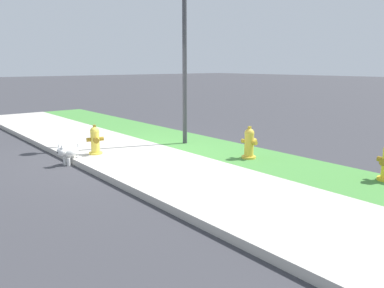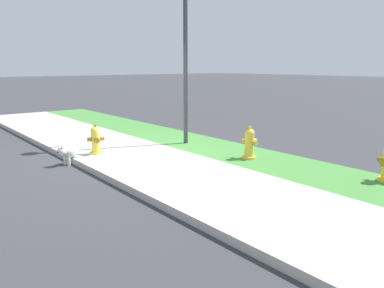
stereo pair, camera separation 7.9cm
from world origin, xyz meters
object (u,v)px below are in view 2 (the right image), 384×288
object	(u,v)px
street_lamp	(185,7)
fire_hydrant_at_driveway	(96,140)
fire_hydrant_by_grass_verge	(250,143)
small_white_dog	(69,152)

from	to	relation	value
street_lamp	fire_hydrant_at_driveway	bearing A→B (deg)	-98.13
fire_hydrant_by_grass_verge	small_white_dog	bearing A→B (deg)	-125.97
small_white_dog	fire_hydrant_at_driveway	bearing A→B (deg)	-162.84
fire_hydrant_by_grass_verge	street_lamp	size ratio (longest dim) A/B	0.14
small_white_dog	street_lamp	xyz separation A→B (m)	(-0.16, 3.08, 3.02)
fire_hydrant_by_grass_verge	small_white_dog	distance (m)	3.69
fire_hydrant_at_driveway	fire_hydrant_by_grass_verge	xyz separation A→B (m)	(2.41, 2.34, 0.01)
fire_hydrant_at_driveway	fire_hydrant_by_grass_verge	world-z (taller)	fire_hydrant_by_grass_verge
small_white_dog	street_lamp	distance (m)	4.31
fire_hydrant_at_driveway	fire_hydrant_by_grass_verge	distance (m)	3.36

